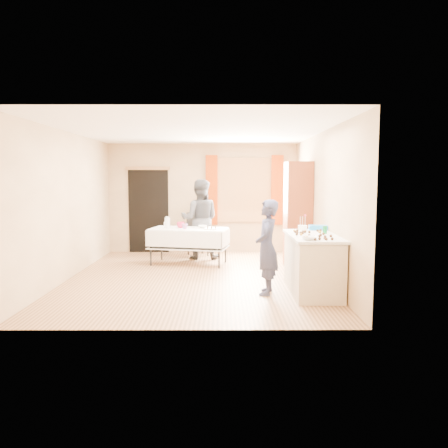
{
  "coord_description": "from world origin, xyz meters",
  "views": [
    {
      "loc": [
        0.49,
        -7.74,
        1.78
      ],
      "look_at": [
        0.51,
        0.0,
        0.97
      ],
      "focal_mm": 35.0,
      "sensor_mm": 36.0,
      "label": 1
    }
  ],
  "objects_px": {
    "party_table": "(189,243)",
    "girl": "(267,247)",
    "counter": "(312,264)",
    "cabinet": "(298,215)",
    "woman": "(200,219)",
    "chair": "(198,243)"
  },
  "relations": [
    {
      "from": "cabinet",
      "to": "girl",
      "type": "bearing_deg",
      "value": -111.52
    },
    {
      "from": "woman",
      "to": "counter",
      "type": "bearing_deg",
      "value": 125.92
    },
    {
      "from": "cabinet",
      "to": "party_table",
      "type": "xyz_separation_m",
      "value": [
        -2.21,
        0.28,
        -0.61
      ]
    },
    {
      "from": "cabinet",
      "to": "party_table",
      "type": "distance_m",
      "value": 2.31
    },
    {
      "from": "cabinet",
      "to": "girl",
      "type": "distance_m",
      "value": 2.27
    },
    {
      "from": "cabinet",
      "to": "party_table",
      "type": "relative_size",
      "value": 1.23
    },
    {
      "from": "counter",
      "to": "chair",
      "type": "height_order",
      "value": "chair"
    },
    {
      "from": "girl",
      "to": "woman",
      "type": "distance_m",
      "value": 3.22
    },
    {
      "from": "party_table",
      "to": "girl",
      "type": "relative_size",
      "value": 1.18
    },
    {
      "from": "chair",
      "to": "woman",
      "type": "xyz_separation_m",
      "value": [
        0.08,
        -0.42,
        0.58
      ]
    },
    {
      "from": "girl",
      "to": "cabinet",
      "type": "bearing_deg",
      "value": 167.94
    },
    {
      "from": "party_table",
      "to": "chair",
      "type": "distance_m",
      "value": 1.06
    },
    {
      "from": "cabinet",
      "to": "woman",
      "type": "relative_size",
      "value": 1.2
    },
    {
      "from": "party_table",
      "to": "chair",
      "type": "bearing_deg",
      "value": 94.81
    },
    {
      "from": "counter",
      "to": "girl",
      "type": "xyz_separation_m",
      "value": [
        -0.72,
        -0.09,
        0.28
      ]
    },
    {
      "from": "cabinet",
      "to": "chair",
      "type": "relative_size",
      "value": 2.12
    },
    {
      "from": "cabinet",
      "to": "chair",
      "type": "bearing_deg",
      "value": 147.76
    },
    {
      "from": "cabinet",
      "to": "counter",
      "type": "bearing_deg",
      "value": -92.87
    },
    {
      "from": "counter",
      "to": "woman",
      "type": "relative_size",
      "value": 0.88
    },
    {
      "from": "woman",
      "to": "chair",
      "type": "bearing_deg",
      "value": -77.02
    },
    {
      "from": "party_table",
      "to": "chair",
      "type": "height_order",
      "value": "chair"
    },
    {
      "from": "counter",
      "to": "woman",
      "type": "distance_m",
      "value": 3.5
    }
  ]
}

